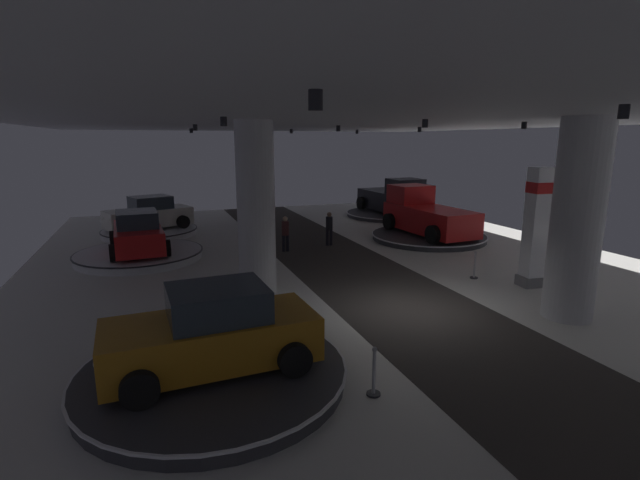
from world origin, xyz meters
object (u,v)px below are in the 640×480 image
at_px(column_left, 256,209).
at_px(display_car_deep_left, 149,214).
at_px(display_car_far_left, 138,233).
at_px(pickup_truck_far_right, 426,215).
at_px(visitor_walking_far, 285,232).
at_px(column_right, 577,221).
at_px(display_platform_far_right, 428,236).
at_px(display_car_near_left, 213,332).
at_px(brand_sign_pylon, 542,226).
at_px(display_platform_deep_left, 150,232).
at_px(display_platform_near_left, 214,374).
at_px(display_platform_deep_right, 390,214).
at_px(visitor_walking_near, 329,227).
at_px(pickup_truck_deep_right, 393,198).
at_px(display_platform_far_left, 140,255).

bearing_deg(column_left, display_car_deep_left, 106.57).
relative_size(display_car_deep_left, display_car_far_left, 1.05).
relative_size(pickup_truck_far_right, visitor_walking_far, 3.41).
distance_m(column_right, display_platform_far_right, 10.78).
relative_size(display_car_deep_left, pickup_truck_far_right, 0.84).
distance_m(column_right, display_car_near_left, 9.95).
bearing_deg(pickup_truck_far_right, brand_sign_pylon, -94.66).
bearing_deg(display_car_deep_left, display_platform_deep_left, -160.26).
xyz_separation_m(display_platform_near_left, pickup_truck_far_right, (11.93, 10.82, 1.03)).
bearing_deg(display_platform_deep_right, visitor_walking_near, -135.79).
relative_size(display_platform_deep_left, pickup_truck_deep_right, 0.89).
distance_m(display_platform_far_right, pickup_truck_far_right, 1.11).
xyz_separation_m(column_right, display_platform_far_left, (-11.43, 10.99, -2.56)).
bearing_deg(display_platform_deep_left, display_car_far_left, -94.58).
bearing_deg(display_platform_deep_left, brand_sign_pylon, -47.70).
relative_size(column_right, visitor_walking_far, 3.46).
relative_size(display_platform_far_right, visitor_walking_near, 3.57).
xyz_separation_m(column_left, brand_sign_pylon, (9.13, -2.63, -0.67)).
distance_m(column_right, visitor_walking_near, 11.29).
bearing_deg(pickup_truck_far_right, display_platform_far_left, 178.18).
bearing_deg(visitor_walking_far, pickup_truck_deep_right, 36.70).
xyz_separation_m(pickup_truck_deep_right, display_platform_far_right, (-1.68, -6.79, -1.04)).
relative_size(display_platform_near_left, pickup_truck_deep_right, 1.02).
height_order(brand_sign_pylon, display_car_deep_left, brand_sign_pylon).
xyz_separation_m(display_car_deep_left, pickup_truck_deep_right, (14.77, 0.80, 0.11)).
height_order(display_car_deep_left, display_platform_far_left, display_car_deep_left).
bearing_deg(display_platform_deep_left, column_left, -73.27).
distance_m(column_left, display_platform_far_left, 7.37).
xyz_separation_m(display_platform_deep_left, pickup_truck_far_right, (13.10, -5.66, 1.03)).
height_order(display_car_near_left, display_platform_far_left, display_car_near_left).
relative_size(brand_sign_pylon, display_car_deep_left, 0.88).
height_order(display_car_deep_left, display_platform_deep_right, display_car_deep_left).
distance_m(display_car_near_left, visitor_walking_far, 11.41).
distance_m(column_left, display_car_far_left, 7.07).
bearing_deg(visitor_walking_near, visitor_walking_far, -168.28).
relative_size(display_platform_deep_left, pickup_truck_far_right, 0.89).
bearing_deg(pickup_truck_far_right, visitor_walking_near, 178.37).
xyz_separation_m(display_platform_near_left, display_platform_far_left, (-1.59, 11.25, 0.01)).
bearing_deg(visitor_walking_far, brand_sign_pylon, -48.69).
bearing_deg(display_car_far_left, display_platform_far_right, -3.04).
bearing_deg(visitor_walking_near, brand_sign_pylon, -61.19).
bearing_deg(column_right, display_platform_deep_right, 77.70).
bearing_deg(display_platform_deep_right, brand_sign_pylon, -98.99).
height_order(column_right, display_platform_deep_right, column_right).
relative_size(display_platform_deep_right, display_platform_far_right, 1.00).
distance_m(pickup_truck_far_right, display_car_far_left, 13.53).
bearing_deg(brand_sign_pylon, display_platform_far_left, 146.73).
bearing_deg(pickup_truck_deep_right, display_platform_deep_right, 92.30).
xyz_separation_m(column_right, visitor_walking_near, (-3.05, 10.71, -1.84)).
bearing_deg(pickup_truck_deep_right, display_platform_far_right, -103.92).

